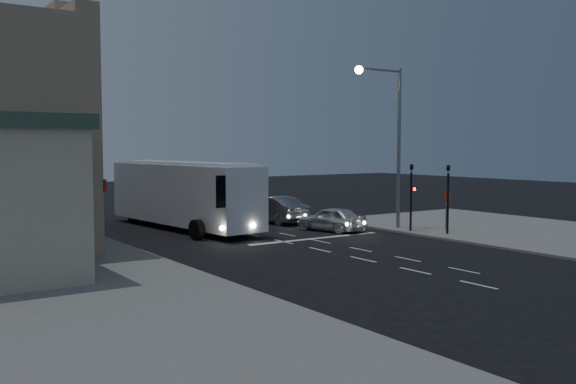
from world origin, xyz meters
TOP-DOWN VIEW (x-y plane):
  - ground at (0.00, 0.00)m, footprint 120.00×120.00m
  - sidewalk_near at (13.00, -4.00)m, footprint 12.00×24.00m
  - road_markings at (1.29, 3.31)m, footprint 8.00×30.55m
  - tour_bus at (-1.98, 9.36)m, footprint 3.79×12.76m
  - car_suv at (4.42, 3.80)m, footprint 2.61×4.34m
  - car_sedan_a at (3.94, 9.03)m, footprint 2.33×5.17m
  - car_sedan_b at (4.45, 13.68)m, footprint 3.27×5.52m
  - traffic_signal_main at (7.60, 0.78)m, footprint 0.25×0.35m
  - traffic_signal_side at (8.30, -1.20)m, footprint 0.18×0.15m
  - regulatory_sign at (9.30, -0.24)m, footprint 0.45×0.12m
  - streetlight at (7.34, 2.20)m, footprint 3.32×0.44m
  - street_tree at (-8.21, 15.02)m, footprint 4.00×4.00m

SIDE VIEW (x-z plane):
  - ground at x=0.00m, z-range 0.00..0.00m
  - road_markings at x=1.29m, z-range 0.00..0.01m
  - sidewalk_near at x=13.00m, z-range 0.00..0.12m
  - car_suv at x=4.42m, z-range 0.00..1.38m
  - car_sedan_b at x=4.45m, z-range 0.00..1.50m
  - car_sedan_a at x=3.94m, z-range 0.00..1.65m
  - regulatory_sign at x=9.30m, z-range 0.50..2.70m
  - tour_bus at x=-1.98m, z-range 0.16..4.01m
  - traffic_signal_main at x=7.60m, z-range 0.37..4.47m
  - traffic_signal_side at x=8.30m, z-range 0.37..4.47m
  - street_tree at x=-8.21m, z-range 1.40..7.60m
  - streetlight at x=7.34m, z-range 1.23..10.23m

